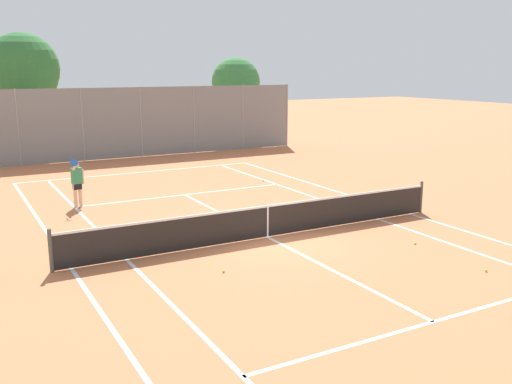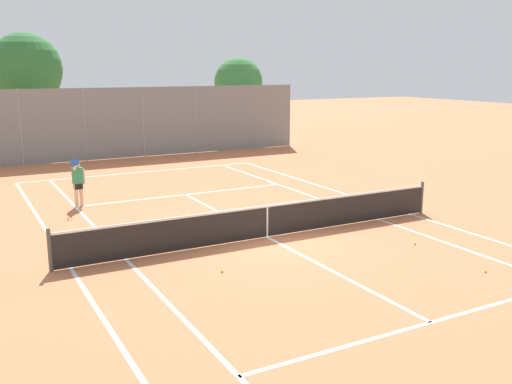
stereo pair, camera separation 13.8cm
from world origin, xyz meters
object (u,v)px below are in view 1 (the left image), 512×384
(player_far_left, at_px, (77,181))
(loose_tennis_ball_5, at_px, (415,243))
(loose_tennis_ball_1, at_px, (486,270))
(loose_tennis_ball_0, at_px, (224,271))
(loose_tennis_ball_2, at_px, (216,240))
(tree_behind_right, at_px, (234,83))
(tree_behind_left, at_px, (25,71))
(loose_tennis_ball_4, at_px, (263,181))
(tennis_net, at_px, (268,220))

(player_far_left, xyz_separation_m, loose_tennis_ball_5, (7.22, -8.99, -0.89))
(player_far_left, height_order, loose_tennis_ball_1, player_far_left)
(player_far_left, distance_m, loose_tennis_ball_0, 8.64)
(loose_tennis_ball_2, xyz_separation_m, tree_behind_right, (10.14, 18.97, 3.76))
(player_far_left, bearing_deg, tree_behind_right, 45.58)
(loose_tennis_ball_2, bearing_deg, tree_behind_right, 61.87)
(loose_tennis_ball_2, distance_m, tree_behind_right, 21.84)
(loose_tennis_ball_2, height_order, tree_behind_left, tree_behind_left)
(loose_tennis_ball_1, relative_size, tree_behind_right, 0.01)
(loose_tennis_ball_2, bearing_deg, player_far_left, 112.65)
(loose_tennis_ball_4, bearing_deg, loose_tennis_ball_5, -94.16)
(loose_tennis_ball_0, height_order, loose_tennis_ball_5, same)
(loose_tennis_ball_1, height_order, loose_tennis_ball_2, same)
(loose_tennis_ball_1, distance_m, loose_tennis_ball_2, 7.09)
(loose_tennis_ball_0, xyz_separation_m, tree_behind_right, (11.06, 21.36, 3.76))
(loose_tennis_ball_2, relative_size, tree_behind_left, 0.01)
(loose_tennis_ball_2, bearing_deg, tennis_net, -14.35)
(tennis_net, bearing_deg, loose_tennis_ball_0, -139.59)
(loose_tennis_ball_1, height_order, loose_tennis_ball_5, same)
(player_far_left, relative_size, loose_tennis_ball_5, 26.88)
(tennis_net, bearing_deg, loose_tennis_ball_4, 61.39)
(tennis_net, bearing_deg, player_far_left, 121.81)
(loose_tennis_ball_2, xyz_separation_m, loose_tennis_ball_5, (4.70, -2.94, 0.00))
(loose_tennis_ball_4, bearing_deg, player_far_left, -174.04)
(tennis_net, height_order, tree_behind_right, tree_behind_right)
(loose_tennis_ball_0, height_order, loose_tennis_ball_4, same)
(loose_tennis_ball_1, xyz_separation_m, loose_tennis_ball_2, (-4.63, 5.37, 0.00))
(loose_tennis_ball_2, bearing_deg, loose_tennis_ball_5, -32.09)
(tennis_net, distance_m, player_far_left, 7.57)
(loose_tennis_ball_2, height_order, tree_behind_right, tree_behind_right)
(loose_tennis_ball_1, height_order, tree_behind_left, tree_behind_left)
(tennis_net, relative_size, loose_tennis_ball_5, 181.82)
(player_far_left, height_order, loose_tennis_ball_2, player_far_left)
(loose_tennis_ball_0, relative_size, tree_behind_right, 0.01)
(player_far_left, distance_m, tree_behind_left, 14.10)
(loose_tennis_ball_5, bearing_deg, loose_tennis_ball_0, 174.35)
(loose_tennis_ball_1, bearing_deg, loose_tennis_ball_2, 130.72)
(tennis_net, relative_size, player_far_left, 6.76)
(loose_tennis_ball_1, height_order, tree_behind_right, tree_behind_right)
(tree_behind_right, bearing_deg, tennis_net, -114.18)
(loose_tennis_ball_4, height_order, loose_tennis_ball_5, same)
(tree_behind_left, bearing_deg, loose_tennis_ball_2, -83.62)
(loose_tennis_ball_4, bearing_deg, loose_tennis_ball_1, -93.67)
(tennis_net, distance_m, loose_tennis_ball_5, 4.16)
(tennis_net, distance_m, tree_behind_right, 21.46)
(loose_tennis_ball_0, bearing_deg, loose_tennis_ball_4, 55.69)
(player_far_left, height_order, loose_tennis_ball_0, player_far_left)
(loose_tennis_ball_5, bearing_deg, loose_tennis_ball_1, -91.66)
(tree_behind_left, bearing_deg, tree_behind_right, -3.15)
(tennis_net, bearing_deg, loose_tennis_ball_2, 165.65)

